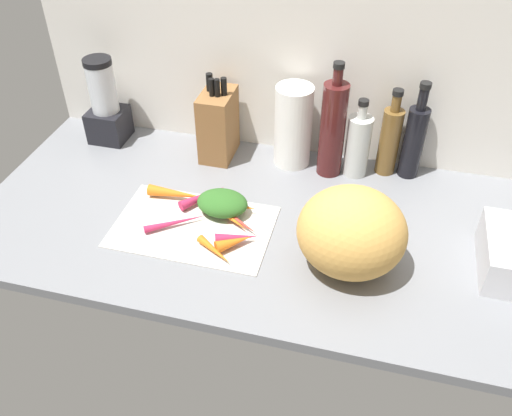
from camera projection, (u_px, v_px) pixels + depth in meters
The scene contains 21 objects.
ground_plane at pixel (275, 224), 154.16cm from camera, with size 170.00×80.00×3.00cm, color slate.
wall_back at pixel (306, 63), 162.98cm from camera, with size 170.00×3.00×60.00cm, color silver.
cutting_board at pixel (193, 226), 150.45cm from camera, with size 43.26×28.06×0.80cm, color beige.
carrot_0 at pixel (234, 242), 142.39cm from camera, with size 3.38×3.38×10.06cm, color orange.
carrot_1 at pixel (237, 238), 143.82cm from camera, with size 3.16×3.16×11.29cm, color #B2264C.
carrot_2 at pixel (178, 194), 158.22cm from camera, with size 3.42×3.42×17.76cm, color orange.
carrot_3 at pixel (236, 206), 153.86cm from camera, with size 3.50×3.50×11.14cm, color orange.
carrot_4 at pixel (175, 222), 149.44cm from camera, with size 2.04×2.04×17.41cm, color #B2264C.
carrot_5 at pixel (215, 251), 140.68cm from camera, with size 2.19×2.19×12.70cm, color orange.
carrot_6 at pixel (226, 214), 151.43cm from camera, with size 2.87×2.87×17.44cm, color orange.
carrot_7 at pixel (236, 220), 149.94cm from camera, with size 2.47×2.47×15.87cm, color red.
carrot_8 at pixel (203, 196), 157.71cm from camera, with size 2.95×2.95×15.12cm, color #B2264C.
carrot_greens_pile at pixel (222, 203), 152.75cm from camera, with size 14.49×11.15×6.13cm, color #2D6023.
winter_squash at pixel (351, 232), 131.75cm from camera, with size 26.81×24.19×23.06cm, color gold.
knife_block at pixel (218, 124), 171.54cm from camera, with size 9.61×14.93×27.56cm.
blender_appliance at pixel (106, 106), 178.66cm from camera, with size 11.82×11.82×28.64cm.
paper_towel_roll at pixel (293, 126), 167.25cm from camera, with size 11.52×11.52×26.12cm, color white.
bottle_0 at pixel (333, 129), 161.50cm from camera, with size 7.59×7.59×36.36cm.
bottle_1 at pixel (358, 145), 164.23cm from camera, with size 7.43×7.43×25.35cm.
bottle_2 at pixel (390, 139), 164.20cm from camera, with size 6.16×6.16×28.01cm.
bottle_3 at pixel (414, 140), 162.38cm from camera, with size 6.28×6.28×30.98cm.
Camera 1 is at (24.05, -113.98, 99.71)cm, focal length 38.21 mm.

